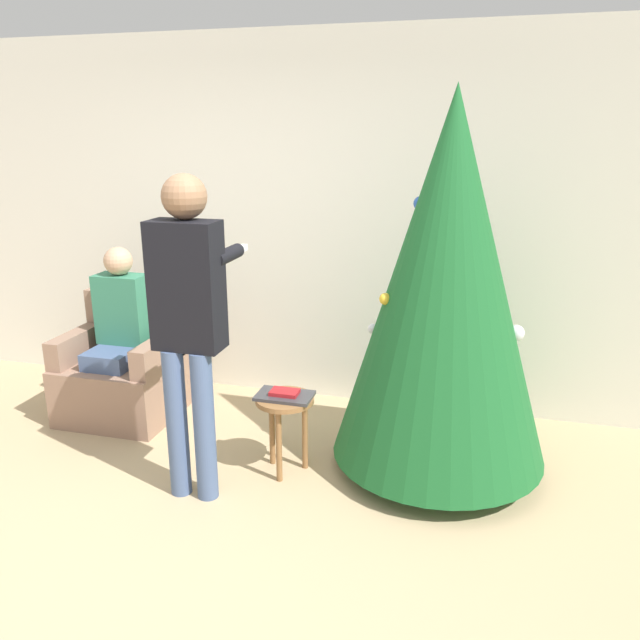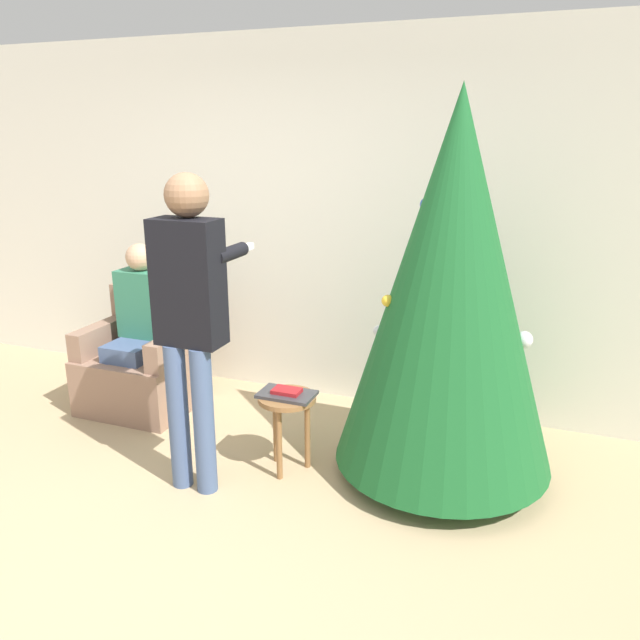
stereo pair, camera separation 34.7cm
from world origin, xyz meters
TOP-DOWN VIEW (x-y plane):
  - ground_plane at (0.00, 0.00)m, footprint 14.00×14.00m
  - wall_back at (0.00, 2.23)m, footprint 8.00×0.06m
  - christmas_tree at (1.20, 1.33)m, footprint 1.28×1.28m
  - armchair at (-1.08, 1.52)m, footprint 0.78×0.69m
  - person_seated at (-1.08, 1.50)m, footprint 0.36×0.46m
  - person_standing at (-0.12, 0.71)m, footprint 0.40×0.57m
  - side_stool at (0.31, 1.04)m, footprint 0.35×0.35m
  - laptop at (0.31, 1.04)m, footprint 0.34×0.21m
  - book at (0.31, 1.04)m, footprint 0.17×0.11m

SIDE VIEW (x-z plane):
  - ground_plane at x=0.00m, z-range 0.00..0.00m
  - armchair at x=-1.08m, z-range -0.13..0.75m
  - side_stool at x=0.31m, z-range 0.15..0.64m
  - laptop at x=0.31m, z-range 0.49..0.51m
  - book at x=0.31m, z-range 0.51..0.53m
  - person_seated at x=-1.08m, z-range 0.06..1.30m
  - person_standing at x=-0.12m, z-range 0.18..1.99m
  - christmas_tree at x=1.20m, z-range 0.05..2.32m
  - wall_back at x=0.00m, z-range 0.00..2.70m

